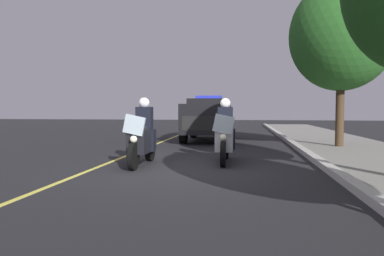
{
  "coord_description": "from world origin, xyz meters",
  "views": [
    {
      "loc": [
        8.19,
        1.4,
        1.41
      ],
      "look_at": [
        -1.35,
        0.0,
        0.9
      ],
      "focal_mm": 32.67,
      "sensor_mm": 36.0,
      "label": 1
    }
  ],
  "objects_px": {
    "police_motorcycle_lead_left": "(142,138)",
    "police_motorcycle_lead_right": "(225,136)",
    "tree_far_back": "(342,35)",
    "police_suv": "(208,117)"
  },
  "relations": [
    {
      "from": "police_suv",
      "to": "tree_far_back",
      "type": "xyz_separation_m",
      "value": [
        2.83,
        4.98,
        2.96
      ]
    },
    {
      "from": "police_motorcycle_lead_right",
      "to": "police_suv",
      "type": "xyz_separation_m",
      "value": [
        -6.62,
        -1.09,
        0.37
      ]
    },
    {
      "from": "police_motorcycle_lead_right",
      "to": "police_motorcycle_lead_left",
      "type": "bearing_deg",
      "value": -69.14
    },
    {
      "from": "police_suv",
      "to": "tree_far_back",
      "type": "distance_m",
      "value": 6.45
    },
    {
      "from": "tree_far_back",
      "to": "police_motorcycle_lead_left",
      "type": "bearing_deg",
      "value": -52.43
    },
    {
      "from": "police_motorcycle_lead_left",
      "to": "police_motorcycle_lead_right",
      "type": "relative_size",
      "value": 1.0
    },
    {
      "from": "police_motorcycle_lead_right",
      "to": "tree_far_back",
      "type": "relative_size",
      "value": 0.36
    },
    {
      "from": "tree_far_back",
      "to": "police_suv",
      "type": "bearing_deg",
      "value": -119.63
    },
    {
      "from": "police_motorcycle_lead_left",
      "to": "police_motorcycle_lead_right",
      "type": "height_order",
      "value": "same"
    },
    {
      "from": "police_motorcycle_lead_left",
      "to": "tree_far_back",
      "type": "height_order",
      "value": "tree_far_back"
    }
  ]
}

